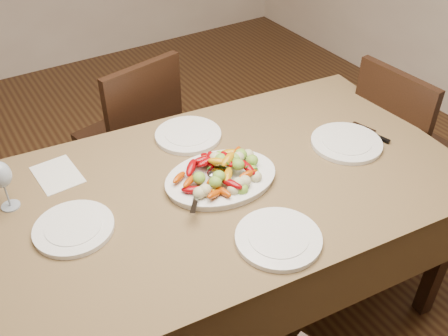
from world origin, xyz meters
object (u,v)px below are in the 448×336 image
chair_right (406,148)px  plate_right (346,143)px  plate_near (278,239)px  plate_left (74,228)px  serving_platter (221,179)px  dining_table (224,251)px  plate_far (188,135)px  wine_glass (3,184)px  chair_far (127,137)px

chair_right → plate_right: chair_right is taller
chair_right → plate_near: 1.23m
plate_near → plate_left: bearing=144.0°
chair_right → serving_platter: chair_right is taller
plate_right → plate_left: bearing=174.4°
dining_table → plate_near: (-0.01, -0.36, 0.39)m
chair_right → plate_far: size_ratio=3.40×
dining_table → wine_glass: wine_glass is taller
dining_table → serving_platter: serving_platter is taller
chair_right → plate_right: (-0.56, -0.10, 0.29)m
plate_near → chair_far: bearing=91.7°
chair_right → plate_right: 0.64m
plate_right → plate_far: 0.66m
serving_platter → plate_far: (0.04, 0.33, -0.00)m
dining_table → plate_far: bearing=85.0°
plate_left → plate_right: size_ratio=0.92×
serving_platter → plate_far: size_ratio=1.49×
plate_right → plate_near: 0.64m
serving_platter → plate_right: 0.57m
chair_right → dining_table: bearing=89.1°
dining_table → plate_left: 0.69m
chair_far → plate_near: 1.27m
chair_far → plate_far: bearing=85.7°
serving_platter → wine_glass: 0.76m
chair_far → wine_glass: (-0.67, -0.60, 0.39)m
chair_right → plate_left: chair_right is taller
dining_table → chair_right: 1.12m
chair_far → plate_left: chair_far is taller
plate_far → wine_glass: size_ratio=1.37×
serving_platter → plate_left: (-0.55, 0.04, -0.00)m
chair_right → plate_left: 1.70m
dining_table → plate_right: size_ratio=6.30×
dining_table → chair_right: chair_right is taller
plate_right → chair_right: bearing=10.1°
chair_right → plate_near: (-1.13, -0.39, 0.29)m
plate_left → plate_far: size_ratio=0.96×
chair_far → plate_far: 0.63m
chair_right → wine_glass: wine_glass is taller
plate_near → wine_glass: 0.95m
plate_far → plate_near: size_ratio=0.98×
chair_right → plate_far: (-1.08, 0.30, 0.29)m
plate_near → wine_glass: (-0.70, 0.63, 0.09)m
chair_far → serving_platter: 0.93m
dining_table → plate_left: size_ratio=6.86×
plate_left → plate_near: bearing=-36.0°
plate_left → plate_right: (1.12, -0.11, 0.00)m
plate_right → plate_far: same height
dining_table → plate_far: size_ratio=6.58×
serving_platter → plate_right: (0.57, -0.07, -0.00)m
chair_far → wine_glass: bearing=29.6°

